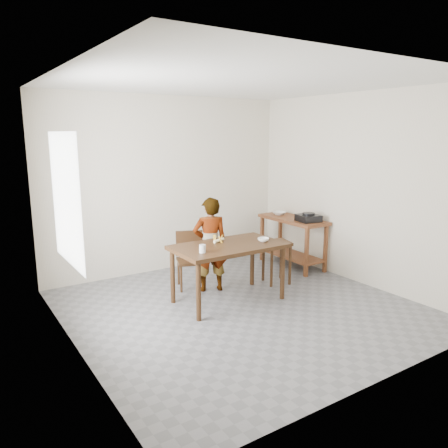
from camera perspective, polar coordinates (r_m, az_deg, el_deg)
floor at (r=5.54m, az=2.31°, el=-11.10°), size 4.00×4.00×0.04m
ceiling at (r=5.14m, az=2.57°, el=18.31°), size 4.00×4.00×0.04m
wall_back at (r=6.90m, az=-7.41°, el=5.15°), size 4.00×0.04×2.70m
wall_front at (r=3.74m, az=20.72°, el=-1.07°), size 4.00×0.04×2.70m
wall_left at (r=4.33m, az=-19.87°, el=0.65°), size 0.04×4.00×2.70m
wall_right at (r=6.54m, az=17.02°, el=4.38°), size 0.04×4.00×2.70m
window_pane at (r=4.51m, az=-19.98°, el=3.00°), size 0.02×1.10×1.30m
dining_table at (r=5.64m, az=0.56°, el=-6.41°), size 1.40×0.80×0.75m
prep_counter at (r=7.18m, az=8.91°, el=-2.34°), size 0.50×1.20×0.80m
child at (r=5.94m, az=-1.82°, el=-2.70°), size 0.55×0.45×1.30m
dining_chair at (r=6.12m, az=-4.31°, el=-4.80°), size 0.49×0.49×0.78m
stool at (r=6.37m, az=6.87°, el=-4.95°), size 0.43×0.43×0.62m
glass_tumbler at (r=5.16m, az=-2.84°, el=-3.23°), size 0.08×0.08×0.10m
small_bowl at (r=5.71m, az=5.16°, el=-2.05°), size 0.16×0.16×0.05m
banana at (r=5.64m, az=-0.68°, el=-2.08°), size 0.21×0.17×0.07m
serving_bowl at (r=7.33m, az=7.25°, el=1.40°), size 0.27×0.27×0.05m
gas_burner at (r=6.85m, az=10.97°, el=0.77°), size 0.37×0.37×0.10m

